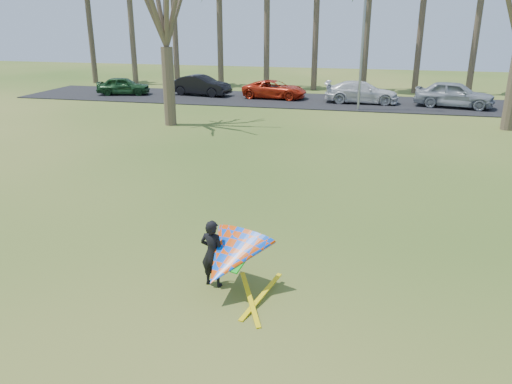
% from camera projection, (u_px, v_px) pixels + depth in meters
% --- Properties ---
extents(ground, '(100.00, 100.00, 0.00)m').
position_uv_depth(ground, '(237.00, 260.00, 12.41)').
color(ground, '#1C4C10').
rests_on(ground, ground).
extents(parking_strip, '(46.00, 7.00, 0.06)m').
position_uv_depth(parking_strip, '(331.00, 102.00, 35.34)').
color(parking_strip, black).
rests_on(parking_strip, ground).
extents(streetlight, '(2.28, 0.18, 8.00)m').
position_uv_depth(streetlight, '(365.00, 38.00, 30.64)').
color(streetlight, gray).
rests_on(streetlight, ground).
extents(car_0, '(4.21, 2.46, 1.34)m').
position_uv_depth(car_0, '(123.00, 86.00, 38.14)').
color(car_0, '#1A421F').
rests_on(car_0, parking_strip).
extents(car_1, '(4.73, 2.27, 1.50)m').
position_uv_depth(car_1, '(201.00, 85.00, 37.79)').
color(car_1, black).
rests_on(car_1, parking_strip).
extents(car_2, '(4.79, 2.47, 1.29)m').
position_uv_depth(car_2, '(275.00, 89.00, 36.44)').
color(car_2, '#B8250E').
rests_on(car_2, parking_strip).
extents(car_3, '(5.06, 2.10, 1.46)m').
position_uv_depth(car_3, '(362.00, 92.00, 34.49)').
color(car_3, silver).
rests_on(car_3, parking_strip).
extents(car_4, '(5.28, 2.94, 1.70)m').
position_uv_depth(car_4, '(454.00, 94.00, 32.74)').
color(car_4, '#8F969B').
rests_on(car_4, parking_strip).
extents(kite_flyer, '(2.13, 2.39, 2.02)m').
position_uv_depth(kite_flyer, '(227.00, 257.00, 10.67)').
color(kite_flyer, black).
rests_on(kite_flyer, ground).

